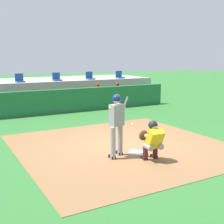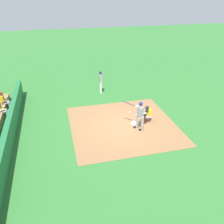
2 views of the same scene
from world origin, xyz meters
The scene contains 14 objects.
ground_plane centered at (0.00, 0.00, 0.00)m, with size 80.00×80.00×0.00m, color #2D6B2D.
dirt_infield centered at (0.00, 0.00, 0.01)m, with size 6.40×6.40×0.01m, color olive.
home_plate centered at (0.00, -0.80, 0.02)m, with size 0.44×0.44×0.02m, color white.
batter_at_plate centered at (-0.68, -0.80, 1.04)m, with size 1.14×1.01×1.80m.
catcher_crouched centered at (0.01, -1.53, 0.61)m, with size 0.50×1.49×1.13m.
dugout_wall centered at (0.00, 6.50, 0.60)m, with size 13.00×0.30×1.20m, color #1E6638.
dugout_bench centered at (0.00, 7.50, 0.23)m, with size 11.80×0.44×0.45m, color olive.
dugout_player_0 centered at (2.83, 7.34, 0.67)m, with size 0.49×0.70×1.30m.
dugout_player_1 centered at (4.15, 7.34, 0.67)m, with size 0.49×0.70×1.30m.
stands_platform centered at (0.00, 10.90, 0.70)m, with size 15.00×4.40×1.40m, color #9E9E99.
stadium_seat_2 centered at (-1.08, 9.38, 1.53)m, with size 0.46×0.46×0.48m.
stadium_seat_3 centered at (1.08, 9.38, 1.53)m, with size 0.46×0.46×0.48m.
stadium_seat_4 centered at (3.25, 9.38, 1.53)m, with size 0.46×0.46×0.48m.
stadium_seat_5 centered at (5.42, 9.38, 1.53)m, with size 0.46×0.46×0.48m.
Camera 1 is at (-4.81, -7.93, 2.82)m, focal length 48.43 mm.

